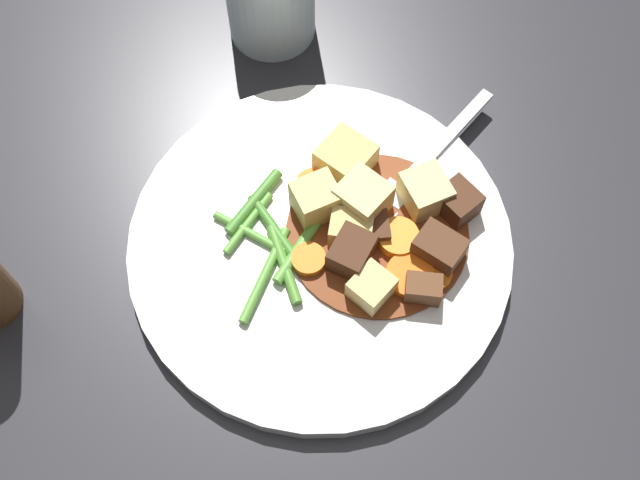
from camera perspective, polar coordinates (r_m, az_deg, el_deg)
The scene contains 27 objects.
ground_plane at distance 0.58m, azimuth -0.00°, elevation -0.66°, with size 3.00×3.00×0.00m, color #2D2D33.
dinner_plate at distance 0.57m, azimuth -0.00°, elevation -0.33°, with size 0.28×0.28×0.01m, color white.
stew_sauce at distance 0.57m, azimuth 4.26°, elevation 0.71°, with size 0.14×0.14×0.00m, color brown.
carrot_slice_0 at distance 0.55m, azimuth 8.37°, elevation -2.45°, with size 0.03×0.03×0.01m, color orange.
carrot_slice_1 at distance 0.56m, azimuth 5.85°, elevation 0.11°, with size 0.03×0.03×0.01m, color orange.
carrot_slice_2 at distance 0.58m, azimuth -0.88°, elevation 3.99°, with size 0.03×0.03×0.01m, color orange.
carrot_slice_3 at distance 0.55m, azimuth -0.86°, elevation -1.49°, with size 0.03×0.03×0.01m, color orange.
carrot_slice_4 at distance 0.55m, azimuth 6.70°, elevation -2.68°, with size 0.03×0.03×0.01m, color orange.
potato_chunk_0 at distance 0.54m, azimuth 3.86°, elevation -3.61°, with size 0.03×0.03×0.02m, color #E5CC7A.
potato_chunk_1 at distance 0.56m, azimuth 3.20°, elevation 3.04°, with size 0.03×0.03×0.03m, color #EAD68C.
potato_chunk_2 at distance 0.55m, azimuth 2.39°, elevation 0.39°, with size 0.03×0.02×0.02m, color #DBBC6B.
potato_chunk_3 at distance 0.56m, azimuth -0.34°, elevation 3.00°, with size 0.03×0.03×0.03m, color #E5CC7A.
potato_chunk_4 at distance 0.58m, azimuth 1.91°, elevation 6.12°, with size 0.04×0.04×0.02m, color #DBBC6B.
potato_chunk_5 at distance 0.57m, azimuth 7.84°, elevation 3.55°, with size 0.03×0.03×0.03m, color #EAD68C.
meat_chunk_0 at distance 0.54m, azimuth 7.69°, elevation -3.65°, with size 0.02×0.03×0.02m, color brown.
meat_chunk_1 at distance 0.54m, azimuth 2.38°, elevation -0.99°, with size 0.03×0.03×0.02m, color #4C2B19.
meat_chunk_2 at distance 0.56m, azimuth 4.05°, elevation 0.69°, with size 0.02×0.02×0.02m, color #4C2B19.
meat_chunk_3 at distance 0.55m, azimuth 8.86°, elevation -0.69°, with size 0.03×0.03×0.02m, color #56331E.
meat_chunk_4 at distance 0.57m, azimuth 10.21°, elevation 2.76°, with size 0.03×0.03×0.02m, color #4C2B19.
green_bean_0 at distance 0.56m, azimuth -1.09°, elevation -0.06°, with size 0.01×0.01×0.08m, color #66AD42.
green_bean_1 at distance 0.56m, azimuth -3.30°, elevation 0.65°, with size 0.01×0.01×0.07m, color #4C8E33.
green_bean_2 at distance 0.57m, azimuth -5.38°, elevation 1.26°, with size 0.01×0.01×0.06m, color #66AD42.
green_bean_3 at distance 0.55m, azimuth -2.70°, elevation -1.82°, with size 0.01×0.01×0.06m, color #599E38.
green_bean_4 at distance 0.57m, azimuth -4.96°, elevation 2.86°, with size 0.01×0.01×0.06m, color #4C8E33.
green_bean_5 at distance 0.56m, azimuth -5.29°, elevation 0.55°, with size 0.01×0.01×0.06m, color #66AD42.
green_bean_6 at distance 0.55m, azimuth -4.13°, elevation -2.60°, with size 0.01×0.01×0.08m, color #66AD42.
fork at distance 0.60m, azimuth 7.35°, elevation 5.34°, with size 0.14×0.13×0.00m.
Camera 1 is at (-0.03, -0.25, 0.52)m, focal length 42.88 mm.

